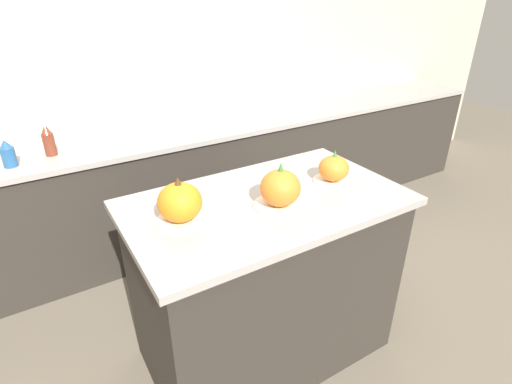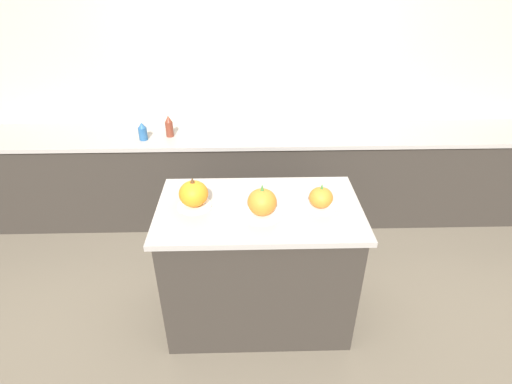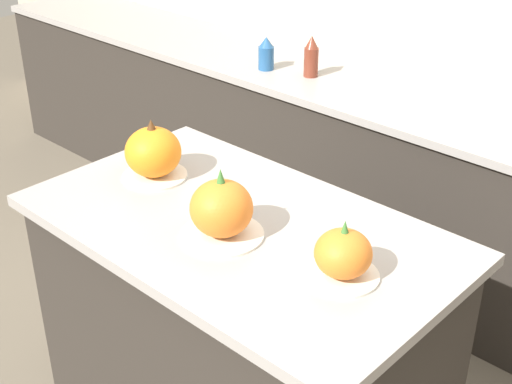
{
  "view_description": "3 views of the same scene",
  "coord_description": "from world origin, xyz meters",
  "px_view_note": "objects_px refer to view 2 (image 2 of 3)",
  "views": [
    {
      "loc": [
        -0.87,
        -1.34,
        1.8
      ],
      "look_at": [
        -0.07,
        -0.01,
        1.0
      ],
      "focal_mm": 28.0,
      "sensor_mm": 36.0,
      "label": 1
    },
    {
      "loc": [
        -0.07,
        -2.07,
        2.31
      ],
      "look_at": [
        -0.02,
        0.04,
        1.03
      ],
      "focal_mm": 28.0,
      "sensor_mm": 36.0,
      "label": 2
    },
    {
      "loc": [
        1.24,
        -1.26,
        2.0
      ],
      "look_at": [
        0.05,
        0.02,
        1.06
      ],
      "focal_mm": 50.0,
      "sensor_mm": 36.0,
      "label": 3
    }
  ],
  "objects_px": {
    "bottle_tall": "(169,126)",
    "bottle_short": "(143,131)",
    "pumpkin_cake_left": "(194,194)",
    "pumpkin_cake_center": "(262,203)",
    "pumpkin_cake_right": "(321,198)"
  },
  "relations": [
    {
      "from": "bottle_tall",
      "to": "bottle_short",
      "type": "xyz_separation_m",
      "value": [
        -0.22,
        -0.07,
        -0.02
      ]
    },
    {
      "from": "bottle_tall",
      "to": "bottle_short",
      "type": "height_order",
      "value": "bottle_tall"
    },
    {
      "from": "pumpkin_cake_left",
      "to": "pumpkin_cake_center",
      "type": "xyz_separation_m",
      "value": [
        0.42,
        -0.11,
        -0.0
      ]
    },
    {
      "from": "pumpkin_cake_left",
      "to": "bottle_tall",
      "type": "xyz_separation_m",
      "value": [
        -0.35,
        1.23,
        -0.05
      ]
    },
    {
      "from": "bottle_tall",
      "to": "pumpkin_cake_center",
      "type": "bearing_deg",
      "value": -60.11
    },
    {
      "from": "pumpkin_cake_left",
      "to": "bottle_tall",
      "type": "distance_m",
      "value": 1.28
    },
    {
      "from": "pumpkin_cake_left",
      "to": "pumpkin_cake_right",
      "type": "distance_m",
      "value": 0.78
    },
    {
      "from": "pumpkin_cake_left",
      "to": "pumpkin_cake_center",
      "type": "bearing_deg",
      "value": -14.14
    },
    {
      "from": "pumpkin_cake_left",
      "to": "pumpkin_cake_right",
      "type": "bearing_deg",
      "value": -2.6
    },
    {
      "from": "pumpkin_cake_right",
      "to": "bottle_tall",
      "type": "xyz_separation_m",
      "value": [
        -1.13,
        1.27,
        -0.03
      ]
    },
    {
      "from": "pumpkin_cake_center",
      "to": "pumpkin_cake_right",
      "type": "relative_size",
      "value": 1.22
    },
    {
      "from": "bottle_tall",
      "to": "pumpkin_cake_left",
      "type": "bearing_deg",
      "value": -74.06
    },
    {
      "from": "pumpkin_cake_left",
      "to": "bottle_tall",
      "type": "relative_size",
      "value": 1.09
    },
    {
      "from": "pumpkin_cake_center",
      "to": "pumpkin_cake_right",
      "type": "xyz_separation_m",
      "value": [
        0.36,
        0.07,
        -0.02
      ]
    },
    {
      "from": "pumpkin_cake_left",
      "to": "pumpkin_cake_right",
      "type": "relative_size",
      "value": 1.09
    }
  ]
}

